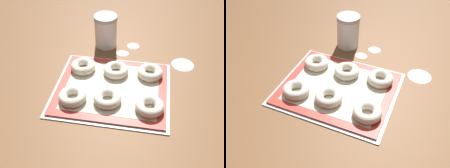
# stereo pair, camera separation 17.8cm
# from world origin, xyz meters

# --- Properties ---
(ground_plane) EXTENTS (2.80, 2.80, 0.00)m
(ground_plane) POSITION_xyz_m (0.00, 0.00, 0.00)
(ground_plane) COLOR brown
(baking_tray) EXTENTS (0.44, 0.38, 0.01)m
(baking_tray) POSITION_xyz_m (-0.01, -0.00, 0.00)
(baking_tray) COLOR silver
(baking_tray) RESTS_ON ground_plane
(baking_mat) EXTENTS (0.42, 0.35, 0.00)m
(baking_mat) POSITION_xyz_m (-0.01, -0.00, 0.01)
(baking_mat) COLOR red
(baking_mat) RESTS_ON baking_tray
(bagel_front_left) EXTENTS (0.10, 0.10, 0.03)m
(bagel_front_left) POSITION_xyz_m (-0.14, -0.09, 0.03)
(bagel_front_left) COLOR silver
(bagel_front_left) RESTS_ON baking_mat
(bagel_front_center) EXTENTS (0.10, 0.10, 0.03)m
(bagel_front_center) POSITION_xyz_m (-0.02, -0.08, 0.03)
(bagel_front_center) COLOR silver
(bagel_front_center) RESTS_ON baking_mat
(bagel_front_right) EXTENTS (0.10, 0.10, 0.03)m
(bagel_front_right) POSITION_xyz_m (0.14, -0.09, 0.03)
(bagel_front_right) COLOR silver
(bagel_front_right) RESTS_ON baking_mat
(bagel_back_left) EXTENTS (0.10, 0.10, 0.03)m
(bagel_back_left) POSITION_xyz_m (-0.15, 0.09, 0.03)
(bagel_back_left) COLOR silver
(bagel_back_left) RESTS_ON baking_mat
(bagel_back_center) EXTENTS (0.10, 0.10, 0.03)m
(bagel_back_center) POSITION_xyz_m (-0.01, 0.09, 0.03)
(bagel_back_center) COLOR silver
(bagel_back_center) RESTS_ON baking_mat
(bagel_back_right) EXTENTS (0.10, 0.10, 0.03)m
(bagel_back_right) POSITION_xyz_m (0.13, 0.09, 0.03)
(bagel_back_right) COLOR silver
(bagel_back_right) RESTS_ON baking_mat
(flour_canister) EXTENTS (0.10, 0.10, 0.15)m
(flour_canister) POSITION_xyz_m (-0.09, 0.30, 0.08)
(flour_canister) COLOR white
(flour_canister) RESTS_ON ground_plane
(flour_patch_near) EXTENTS (0.10, 0.09, 0.00)m
(flour_patch_near) POSITION_xyz_m (0.26, 0.20, 0.00)
(flour_patch_near) COLOR white
(flour_patch_near) RESTS_ON ground_plane
(flour_patch_far) EXTENTS (0.06, 0.05, 0.00)m
(flour_patch_far) POSITION_xyz_m (-0.01, 0.25, 0.00)
(flour_patch_far) COLOR white
(flour_patch_far) RESTS_ON ground_plane
(flour_patch_side) EXTENTS (0.06, 0.05, 0.00)m
(flour_patch_side) POSITION_xyz_m (0.04, 0.31, 0.00)
(flour_patch_side) COLOR white
(flour_patch_side) RESTS_ON ground_plane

